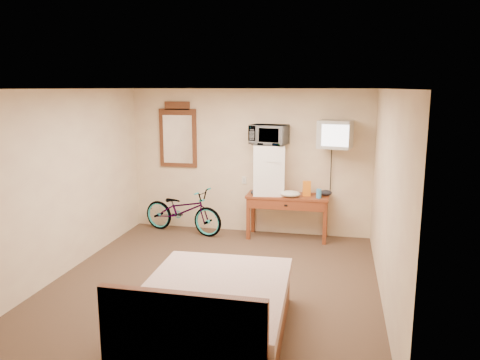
{
  "coord_description": "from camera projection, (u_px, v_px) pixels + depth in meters",
  "views": [
    {
      "loc": [
        1.53,
        -5.58,
        2.51
      ],
      "look_at": [
        0.17,
        0.78,
        1.23
      ],
      "focal_mm": 35.0,
      "sensor_mm": 36.0,
      "label": 1
    }
  ],
  "objects": [
    {
      "name": "wall_mirror",
      "position": [
        178.0,
        136.0,
        8.28
      ],
      "size": [
        0.68,
        0.04,
        1.16
      ],
      "color": "#5B301A",
      "rests_on": "room"
    },
    {
      "name": "cloth_dark_a",
      "position": [
        258.0,
        192.0,
        7.79
      ],
      "size": [
        0.25,
        0.19,
        0.09
      ],
      "primitive_type": "ellipsoid",
      "color": "black",
      "rests_on": "desk"
    },
    {
      "name": "microwave",
      "position": [
        269.0,
        135.0,
        7.72
      ],
      "size": [
        0.66,
        0.51,
        0.33
      ],
      "primitive_type": "imported",
      "rotation": [
        0.0,
        0.0,
        -0.19
      ],
      "color": "white",
      "rests_on": "mini_fridge"
    },
    {
      "name": "blue_cup",
      "position": [
        319.0,
        194.0,
        7.59
      ],
      "size": [
        0.08,
        0.08,
        0.15
      ],
      "primitive_type": "cylinder",
      "color": "#3F98D9",
      "rests_on": "desk"
    },
    {
      "name": "bicycle",
      "position": [
        183.0,
        210.0,
        8.18
      ],
      "size": [
        1.61,
        0.88,
        0.81
      ],
      "primitive_type": "imported",
      "rotation": [
        0.0,
        0.0,
        1.34
      ],
      "color": "black",
      "rests_on": "floor"
    },
    {
      "name": "mini_fridge",
      "position": [
        269.0,
        169.0,
        7.84
      ],
      "size": [
        0.59,
        0.57,
        0.84
      ],
      "color": "white",
      "rests_on": "desk"
    },
    {
      "name": "crt_television",
      "position": [
        335.0,
        134.0,
        7.45
      ],
      "size": [
        0.58,
        0.63,
        0.44
      ],
      "color": "black",
      "rests_on": "room"
    },
    {
      "name": "cloth_dark_b",
      "position": [
        326.0,
        193.0,
        7.77
      ],
      "size": [
        0.21,
        0.17,
        0.09
      ],
      "primitive_type": "ellipsoid",
      "color": "black",
      "rests_on": "desk"
    },
    {
      "name": "snack_bag",
      "position": [
        307.0,
        188.0,
        7.73
      ],
      "size": [
        0.14,
        0.1,
        0.25
      ],
      "primitive_type": "cube",
      "rotation": [
        0.0,
        0.0,
        0.26
      ],
      "color": "orange",
      "rests_on": "desk"
    },
    {
      "name": "room",
      "position": [
        214.0,
        189.0,
        5.92
      ],
      "size": [
        4.6,
        4.64,
        2.5
      ],
      "color": "#462F23",
      "rests_on": "ground"
    },
    {
      "name": "bed",
      "position": [
        211.0,
        312.0,
        4.71
      ],
      "size": [
        1.53,
        2.0,
        0.9
      ],
      "color": "#5B301A",
      "rests_on": "floor"
    },
    {
      "name": "desk",
      "position": [
        287.0,
        202.0,
        7.81
      ],
      "size": [
        1.36,
        0.53,
        0.75
      ],
      "color": "brown",
      "rests_on": "floor"
    },
    {
      "name": "cloth_cream",
      "position": [
        290.0,
        194.0,
        7.67
      ],
      "size": [
        0.34,
        0.26,
        0.1
      ],
      "primitive_type": "ellipsoid",
      "color": "beige",
      "rests_on": "desk"
    }
  ]
}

